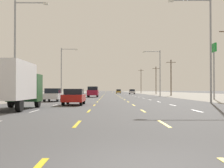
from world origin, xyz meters
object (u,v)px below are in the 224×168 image
at_px(streetlight_right_row_1, 158,70).
at_px(sedan_inner_left_near, 74,97).
at_px(hatchback_far_right_far, 132,92).
at_px(pole_sign_right_row_1, 214,59).
at_px(box_truck_far_left_nearest, 13,83).
at_px(hatchback_inner_right_farther, 118,91).
at_px(streetlight_left_row_0, 18,45).
at_px(streetlight_right_row_0, 207,42).
at_px(streetlight_left_row_1, 63,69).
at_px(suv_inner_left_midfar, 93,92).
at_px(hatchback_far_left_mid, 53,95).

bearing_deg(streetlight_right_row_1, sedan_inner_left_near, -110.94).
bearing_deg(hatchback_far_right_far, pole_sign_right_row_1, -81.85).
distance_m(box_truck_far_left_nearest, hatchback_inner_right_farther, 93.52).
relative_size(box_truck_far_left_nearest, streetlight_left_row_0, 0.68).
height_order(box_truck_far_left_nearest, sedan_inner_left_near, box_truck_far_left_nearest).
distance_m(streetlight_right_row_0, streetlight_left_row_1, 36.91).
height_order(suv_inner_left_midfar, streetlight_right_row_0, streetlight_right_row_0).
xyz_separation_m(sedan_inner_left_near, streetlight_right_row_1, (13.40, 35.02, 4.71)).
relative_size(box_truck_far_left_nearest, pole_sign_right_row_1, 0.90).
distance_m(box_truck_far_left_nearest, pole_sign_right_row_1, 31.14).
bearing_deg(box_truck_far_left_nearest, sedan_inner_left_near, 63.45).
bearing_deg(streetlight_left_row_1, suv_inner_left_midfar, -40.58).
height_order(box_truck_far_left_nearest, streetlight_right_row_0, streetlight_right_row_0).
xyz_separation_m(box_truck_far_left_nearest, hatchback_inner_right_farther, (10.30, 92.94, -1.05)).
height_order(pole_sign_right_row_1, streetlight_right_row_1, streetlight_right_row_1).
xyz_separation_m(hatchback_inner_right_farther, pole_sign_right_row_1, (11.22, -70.79, 4.98)).
bearing_deg(streetlight_left_row_0, streetlight_left_row_1, 89.98).
bearing_deg(streetlight_right_row_0, sedan_inner_left_near, -164.39).
height_order(pole_sign_right_row_1, streetlight_right_row_0, streetlight_right_row_0).
relative_size(hatchback_inner_right_farther, streetlight_left_row_0, 0.37).
bearing_deg(sedan_inner_left_near, suv_inner_left_midfar, 89.55).
distance_m(box_truck_far_left_nearest, streetlight_right_row_1, 45.23).
relative_size(sedan_inner_left_near, hatchback_far_left_mid, 1.15).
distance_m(sedan_inner_left_near, streetlight_right_row_0, 14.92).
relative_size(hatchback_far_right_far, hatchback_inner_right_farther, 1.00).
xyz_separation_m(hatchback_far_left_mid, streetlight_right_row_0, (16.77, -4.70, 5.53)).
relative_size(hatchback_far_left_mid, streetlight_right_row_0, 0.36).
xyz_separation_m(hatchback_far_left_mid, hatchback_far_right_far, (13.96, 59.81, 0.00)).
height_order(streetlight_left_row_0, streetlight_right_row_0, streetlight_right_row_0).
relative_size(sedan_inner_left_near, streetlight_left_row_0, 0.42).
bearing_deg(streetlight_left_row_1, streetlight_right_row_0, -58.00).
bearing_deg(pole_sign_right_row_1, hatchback_far_right_far, 98.15).
bearing_deg(pole_sign_right_row_1, suv_inner_left_midfar, 141.63).
relative_size(hatchback_far_left_mid, streetlight_right_row_1, 0.41).
bearing_deg(pole_sign_right_row_1, hatchback_far_left_mid, -162.20).
relative_size(suv_inner_left_midfar, hatchback_far_right_far, 1.26).
bearing_deg(hatchback_inner_right_farther, sedan_inner_left_near, -94.58).
bearing_deg(hatchback_far_left_mid, hatchback_far_right_far, 76.86).
bearing_deg(streetlight_right_row_0, hatchback_far_left_mid, 164.33).
bearing_deg(suv_inner_left_midfar, hatchback_inner_right_farther, 83.29).
bearing_deg(suv_inner_left_midfar, streetlight_right_row_0, -63.04).
bearing_deg(sedan_inner_left_near, hatchback_inner_right_farther, 85.42).
relative_size(suv_inner_left_midfar, hatchback_inner_right_farther, 1.26).
bearing_deg(hatchback_far_right_far, streetlight_left_row_1, -116.77).
xyz_separation_m(sedan_inner_left_near, streetlight_right_row_0, (13.34, 3.73, 5.56)).
distance_m(pole_sign_right_row_1, streetlight_left_row_0, 26.97).
bearing_deg(sedan_inner_left_near, hatchback_far_right_far, 81.22).
distance_m(pole_sign_right_row_1, streetlight_right_row_0, 12.57).
height_order(hatchback_far_left_mid, streetlight_left_row_1, streetlight_left_row_1).
bearing_deg(box_truck_far_left_nearest, streetlight_right_row_0, 32.20).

